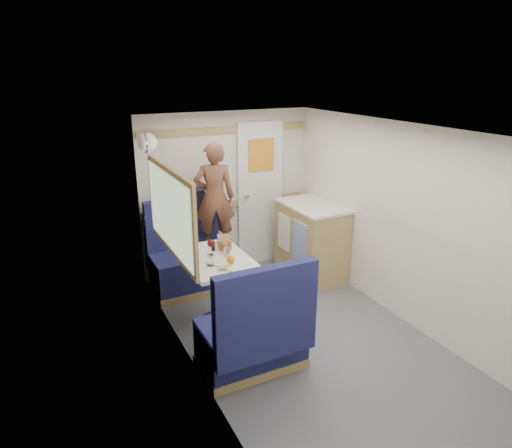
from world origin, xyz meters
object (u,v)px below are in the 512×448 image
bench_far (190,264)px  bread_loaf (224,242)px  dinette_table (216,272)px  person (215,197)px  galley_counter (311,240)px  cheese_block (224,266)px  wine_glass (211,244)px  duffel_bag (183,200)px  tumbler_right (227,252)px  tray (229,262)px  orange_fruit (231,259)px  tumbler_left (210,260)px  pepper_grinder (213,246)px  bench_near (254,339)px  beer_glass (226,249)px  dome_light (147,143)px

bench_far → bread_loaf: size_ratio=4.43×
dinette_table → person: bearing=68.8°
bread_loaf → galley_counter: bearing=14.1°
cheese_block → wine_glass: bearing=87.7°
duffel_bag → tumbler_right: 1.19m
tray → orange_fruit: (0.00, -0.05, 0.05)m
galley_counter → tumbler_right: (-1.37, -0.60, 0.31)m
galley_counter → tumbler_left: galley_counter is taller
tray → pepper_grinder: size_ratio=3.67×
cheese_block → tumbler_right: 0.28m
bench_near → pepper_grinder: (0.04, 1.04, 0.47)m
tumbler_right → beer_glass: 0.10m
bench_near → beer_glass: (0.13, 0.91, 0.47)m
duffel_bag → tumbler_left: duffel_bag is taller
dinette_table → dome_light: (-0.39, 0.85, 1.18)m
galley_counter → orange_fruit: (-1.41, -0.78, 0.31)m
pepper_grinder → dome_light: bearing=122.7°
tumbler_right → pepper_grinder: bearing=104.5°
tumbler_right → beer_glass: (0.03, 0.09, 0.00)m
galley_counter → beer_glass: bearing=-159.4°
pepper_grinder → bread_loaf: (0.14, 0.05, 0.00)m
dome_light → bread_loaf: (0.58, -0.62, -0.98)m
wine_glass → pepper_grinder: 0.15m
person → tumbler_left: person is taller
tray → bench_far: bearing=93.2°
wine_glass → orange_fruit: bearing=-74.8°
beer_glass → pepper_grinder: (-0.09, 0.13, -0.01)m
tumbler_left → tumbler_right: bearing=27.0°
cheese_block → beer_glass: 0.38m
person → cheese_block: (-0.35, -1.11, -0.33)m
cheese_block → bread_loaf: bread_loaf is taller
dinette_table → cheese_block: (-0.03, -0.29, 0.19)m
bench_near → orange_fruit: 0.79m
galley_counter → person: size_ratio=0.72×
duffel_bag → beer_glass: bearing=-82.1°
tray → beer_glass: size_ratio=3.28×
dome_light → tumbler_left: (0.28, -1.01, -0.98)m
person → tumbler_right: (-0.22, -0.87, -0.31)m
bread_loaf → pepper_grinder: bearing=-160.3°
tray → wine_glass: size_ratio=2.11×
galley_counter → tray: bearing=-152.4°
dome_light → person: dome_light is taller
galley_counter → pepper_grinder: (-1.42, -0.37, 0.30)m
bench_near → bread_loaf: bench_near is taller
wine_glass → bread_loaf: bearing=38.5°
pepper_grinder → bread_loaf: size_ratio=0.41×
bench_near → tumbler_left: size_ratio=9.79×
tray → beer_glass: beer_glass is taller
dome_light → pepper_grinder: bearing=-57.3°
cheese_block → pepper_grinder: 0.48m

